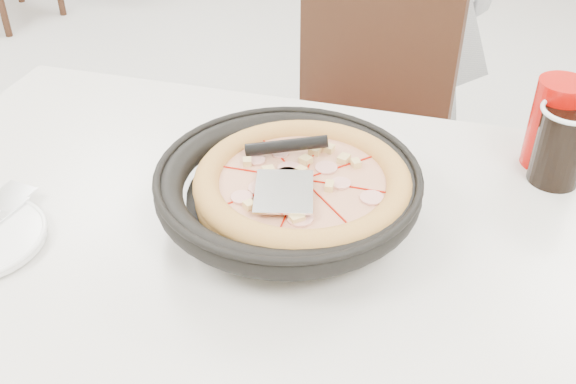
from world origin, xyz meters
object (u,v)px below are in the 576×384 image
(main_table, at_px, (241,368))
(pizza_pan, at_px, (288,196))
(chair_far, at_px, (346,155))
(cola_glass, at_px, (561,147))
(red_cup, at_px, (554,124))
(pizza, at_px, (302,191))

(main_table, bearing_deg, pizza_pan, 10.88)
(main_table, bearing_deg, chair_far, 83.75)
(main_table, relative_size, cola_glass, 9.23)
(red_cup, bearing_deg, main_table, -149.21)
(pizza_pan, xyz_separation_m, cola_glass, (0.41, 0.22, 0.02))
(pizza, bearing_deg, main_table, -173.73)
(pizza, height_order, red_cup, red_cup)
(cola_glass, bearing_deg, pizza, -149.31)
(main_table, relative_size, pizza, 3.68)
(pizza_pan, relative_size, pizza, 0.96)
(chair_far, xyz_separation_m, pizza_pan, (0.02, -0.62, 0.32))
(pizza, bearing_deg, red_cup, 36.69)
(chair_far, xyz_separation_m, cola_glass, (0.43, -0.40, 0.34))
(pizza_pan, height_order, cola_glass, cola_glass)
(pizza, distance_m, red_cup, 0.46)
(chair_far, distance_m, pizza, 0.71)
(main_table, xyz_separation_m, pizza_pan, (0.09, 0.02, 0.42))
(main_table, height_order, chair_far, chair_far)
(chair_far, bearing_deg, pizza_pan, 101.59)
(main_table, distance_m, chair_far, 0.65)
(main_table, height_order, cola_glass, cola_glass)
(pizza_pan, bearing_deg, pizza, -11.25)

